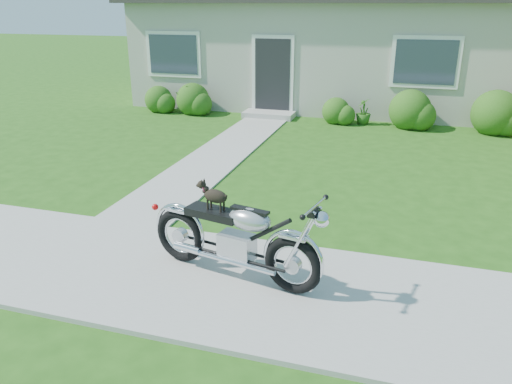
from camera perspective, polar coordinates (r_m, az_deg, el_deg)
ground at (r=5.97m, az=-6.99°, el=-9.60°), size 80.00×80.00×0.00m
sidewalk at (r=5.96m, az=-7.00°, el=-9.43°), size 24.00×2.20×0.04m
walkway at (r=10.77m, az=-3.71°, el=4.65°), size 1.20×8.00×0.03m
house at (r=16.83m, az=9.97°, el=17.62°), size 12.60×7.03×4.50m
shrub_row at (r=13.50m, az=10.79°, el=9.44°), size 10.06×1.15×1.15m
potted_plant_left at (r=14.78m, az=-7.69°, el=10.52°), size 0.95×0.90×0.83m
potted_plant_right at (r=13.53m, az=12.19°, el=9.00°), size 0.40×0.40×0.69m
motorcycle_with_dog at (r=5.63m, az=-2.23°, el=-5.24°), size 2.20×0.78×1.10m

